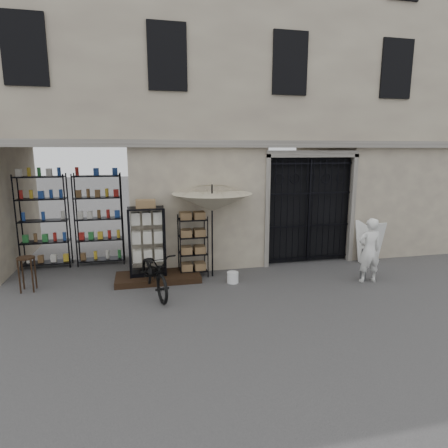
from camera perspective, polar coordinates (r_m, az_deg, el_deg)
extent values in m
plane|color=black|center=(8.31, 7.68, -10.78)|extent=(80.00, 80.00, 0.00)
cube|color=tan|center=(11.63, 1.05, 18.12)|extent=(14.00, 4.00, 9.00)
cube|color=black|center=(10.28, -22.42, 1.41)|extent=(3.00, 1.70, 3.00)
cube|color=black|center=(10.81, -22.16, 0.52)|extent=(2.70, 0.50, 2.50)
cube|color=black|center=(10.62, 12.46, 2.28)|extent=(2.50, 0.06, 3.00)
cube|color=black|center=(10.49, 12.82, 1.88)|extent=(0.05, 0.05, 2.80)
cube|color=black|center=(9.26, -10.00, -8.01)|extent=(2.00, 0.90, 0.15)
cube|color=black|center=(9.32, -11.46, -7.17)|extent=(0.83, 0.52, 0.09)
cube|color=silver|center=(8.86, -11.65, -2.97)|extent=(0.76, 0.03, 1.52)
cube|color=silver|center=(9.13, -11.62, -3.13)|extent=(0.70, 0.38, 1.26)
cube|color=olive|center=(8.95, -11.86, 2.76)|extent=(0.46, 0.36, 0.18)
cube|color=black|center=(9.32, -4.77, -3.33)|extent=(0.74, 0.59, 1.53)
cube|color=olive|center=(9.33, -4.76, -3.62)|extent=(0.63, 0.48, 1.15)
cylinder|color=black|center=(9.14, -1.80, -1.13)|extent=(0.05, 0.05, 2.29)
imported|color=tan|center=(9.00, -1.83, 4.07)|extent=(2.22, 2.24, 1.54)
cylinder|color=silver|center=(8.96, 1.34, -8.14)|extent=(0.32, 0.32, 0.26)
imported|color=black|center=(8.50, -10.46, -10.36)|extent=(0.86, 1.10, 1.85)
cylinder|color=black|center=(9.35, -27.98, -4.58)|extent=(0.47, 0.47, 0.04)
cube|color=black|center=(9.45, -27.77, -6.82)|extent=(0.36, 0.36, 0.77)
cylinder|color=slate|center=(9.67, 20.52, -5.82)|extent=(0.16, 0.16, 0.77)
imported|color=silver|center=(9.71, 20.93, -8.17)|extent=(0.66, 1.58, 0.37)
cube|color=silver|center=(11.02, 21.86, -2.74)|extent=(0.58, 0.34, 1.15)
cube|color=silver|center=(11.28, 20.66, -2.34)|extent=(0.58, 0.34, 1.15)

